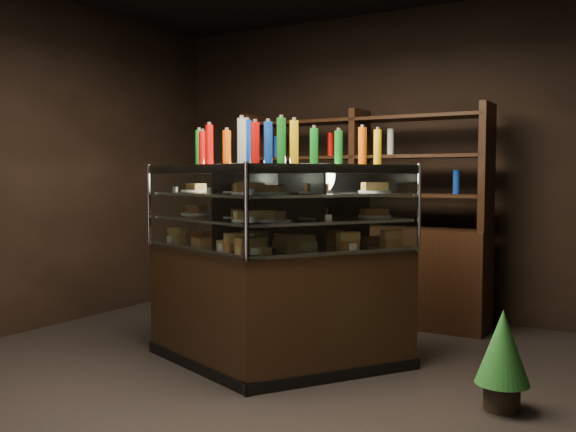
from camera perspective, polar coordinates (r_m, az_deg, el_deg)
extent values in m
plane|color=black|center=(4.47, -2.75, -14.30)|extent=(5.00, 5.00, 0.00)
cube|color=black|center=(6.49, 9.50, 4.64)|extent=(5.00, 0.02, 3.00)
cube|color=black|center=(6.01, -23.17, 4.50)|extent=(0.02, 5.00, 3.00)
cube|color=black|center=(4.59, 2.40, -8.33)|extent=(1.26, 1.44, 0.85)
cube|color=black|center=(4.69, 2.39, -12.94)|extent=(1.30, 1.49, 0.08)
cube|color=black|center=(4.50, 2.43, 4.19)|extent=(1.26, 1.44, 0.06)
cube|color=silver|center=(4.52, 2.41, -2.93)|extent=(1.19, 1.37, 0.02)
cube|color=silver|center=(4.51, 2.42, -0.40)|extent=(1.19, 1.37, 0.02)
cube|color=silver|center=(4.50, 2.43, 1.90)|extent=(1.19, 1.37, 0.02)
cube|color=white|center=(4.21, 4.57, 0.55)|extent=(0.73, 1.09, 0.60)
cylinder|color=silver|center=(4.58, 11.56, 0.73)|extent=(0.03, 0.03, 0.62)
cylinder|color=silver|center=(3.93, -3.72, 0.34)|extent=(0.03, 0.03, 0.62)
cube|color=black|center=(4.74, -4.98, -7.97)|extent=(1.45, 1.07, 0.85)
cube|color=black|center=(4.83, -4.95, -12.45)|extent=(1.49, 1.10, 0.08)
cube|color=black|center=(4.65, -5.04, 4.16)|extent=(1.45, 1.07, 0.06)
cube|color=silver|center=(4.67, -5.01, -2.73)|extent=(1.38, 1.00, 0.02)
cube|color=silver|center=(4.66, -5.02, -0.28)|extent=(1.38, 1.00, 0.02)
cube|color=silver|center=(4.65, -5.03, 1.94)|extent=(1.38, 1.00, 0.02)
cube|color=white|center=(4.47, -8.60, 0.70)|extent=(1.22, 0.47, 0.60)
cylinder|color=silver|center=(3.93, -3.72, 0.34)|extent=(0.03, 0.03, 0.62)
cylinder|color=silver|center=(5.05, -12.20, 0.98)|extent=(0.03, 0.03, 0.62)
cube|color=#DD944F|center=(4.26, -3.88, -2.82)|extent=(0.17, 0.20, 0.06)
cube|color=#DD944F|center=(4.41, 0.52, -2.60)|extent=(0.17, 0.20, 0.06)
cube|color=#DD944F|center=(4.58, 4.62, -2.38)|extent=(0.17, 0.20, 0.06)
cube|color=#DD944F|center=(4.77, 8.40, -2.16)|extent=(0.17, 0.20, 0.06)
cylinder|color=white|center=(4.29, -3.41, -0.36)|extent=(0.24, 0.24, 0.02)
cube|color=#DD944F|center=(4.29, -3.41, 0.10)|extent=(0.16, 0.19, 0.05)
cylinder|color=white|center=(4.50, 2.42, -0.17)|extent=(0.24, 0.24, 0.02)
cube|color=#DD944F|center=(4.50, 2.42, 0.27)|extent=(0.16, 0.19, 0.05)
cylinder|color=white|center=(4.76, 7.68, 0.00)|extent=(0.24, 0.24, 0.02)
cube|color=#DD944F|center=(4.76, 7.69, 0.41)|extent=(0.16, 0.19, 0.05)
cylinder|color=white|center=(4.29, -3.42, 2.05)|extent=(0.24, 0.24, 0.02)
cube|color=#DD944F|center=(4.29, -3.42, 2.51)|extent=(0.16, 0.19, 0.05)
cylinder|color=white|center=(4.50, 2.43, 2.12)|extent=(0.24, 0.24, 0.02)
cube|color=#DD944F|center=(4.50, 2.43, 2.56)|extent=(0.16, 0.19, 0.05)
cylinder|color=white|center=(4.75, 7.70, 2.17)|extent=(0.24, 0.24, 0.02)
cube|color=#DD944F|center=(4.75, 7.70, 2.58)|extent=(0.16, 0.19, 0.05)
cube|color=#DD944F|center=(5.11, -8.71, -1.79)|extent=(0.20, 0.15, 0.06)
cube|color=#DD944F|center=(4.80, -6.54, -2.11)|extent=(0.20, 0.15, 0.06)
cube|color=#DD944F|center=(4.50, -4.07, -2.48)|extent=(0.20, 0.15, 0.06)
cube|color=#DD944F|center=(4.21, -1.25, -2.89)|extent=(0.20, 0.15, 0.06)
cylinder|color=white|center=(5.07, -8.12, 0.21)|extent=(0.24, 0.24, 0.02)
cube|color=#DD944F|center=(5.07, -8.12, 0.60)|extent=(0.19, 0.14, 0.05)
cylinder|color=white|center=(4.65, -5.02, -0.06)|extent=(0.24, 0.24, 0.02)
cube|color=#DD944F|center=(4.65, -5.02, 0.36)|extent=(0.19, 0.14, 0.05)
cylinder|color=white|center=(4.25, -1.33, -0.39)|extent=(0.24, 0.24, 0.02)
cube|color=#DD944F|center=(4.25, -1.33, 0.07)|extent=(0.19, 0.14, 0.05)
cylinder|color=white|center=(5.07, -8.13, 2.25)|extent=(0.24, 0.24, 0.02)
cube|color=#DD944F|center=(5.07, -8.14, 2.64)|extent=(0.19, 0.14, 0.05)
cylinder|color=white|center=(4.65, -5.03, 2.15)|extent=(0.24, 0.24, 0.02)
cube|color=#DD944F|center=(4.65, -5.04, 2.58)|extent=(0.19, 0.14, 0.05)
cylinder|color=white|center=(4.24, -1.33, 2.04)|extent=(0.24, 0.24, 0.02)
cube|color=#DD944F|center=(4.24, -1.33, 2.50)|extent=(0.19, 0.14, 0.05)
cylinder|color=black|center=(4.27, -4.09, 6.50)|extent=(0.06, 0.06, 0.28)
cylinder|color=silver|center=(4.28, -4.09, 8.51)|extent=(0.03, 0.03, 0.02)
cylinder|color=yellow|center=(4.34, -1.83, 6.46)|extent=(0.06, 0.06, 0.28)
cylinder|color=silver|center=(4.35, -1.84, 8.43)|extent=(0.03, 0.03, 0.02)
cylinder|color=#0F38B2|center=(4.42, 0.34, 6.41)|extent=(0.06, 0.06, 0.28)
cylinder|color=silver|center=(4.43, 0.34, 8.35)|extent=(0.03, 0.03, 0.02)
cylinder|color=#147223|center=(4.50, 2.44, 6.36)|extent=(0.06, 0.06, 0.28)
cylinder|color=silver|center=(4.51, 2.44, 8.26)|extent=(0.03, 0.03, 0.02)
cylinder|color=silver|center=(4.59, 4.46, 6.29)|extent=(0.06, 0.06, 0.28)
cylinder|color=silver|center=(4.60, 4.47, 8.16)|extent=(0.03, 0.03, 0.02)
cylinder|color=#D8590A|center=(4.68, 6.40, 6.23)|extent=(0.06, 0.06, 0.28)
cylinder|color=silver|center=(4.69, 6.41, 8.06)|extent=(0.03, 0.03, 0.02)
cylinder|color=#B20C0A|center=(4.78, 8.26, 6.16)|extent=(0.06, 0.06, 0.28)
cylinder|color=silver|center=(4.79, 8.27, 7.95)|extent=(0.03, 0.03, 0.02)
cylinder|color=black|center=(5.11, -8.46, 5.98)|extent=(0.06, 0.06, 0.28)
cylinder|color=silver|center=(5.12, -8.48, 7.66)|extent=(0.03, 0.03, 0.02)
cylinder|color=yellow|center=(4.96, -7.40, 6.07)|extent=(0.06, 0.06, 0.28)
cylinder|color=silver|center=(4.97, -7.41, 7.80)|extent=(0.03, 0.03, 0.02)
cylinder|color=#0F38B2|center=(4.80, -6.26, 6.16)|extent=(0.06, 0.06, 0.28)
cylinder|color=silver|center=(4.81, -6.28, 7.95)|extent=(0.03, 0.03, 0.02)
cylinder|color=#147223|center=(4.65, -5.06, 6.26)|extent=(0.06, 0.06, 0.28)
cylinder|color=silver|center=(4.66, -5.07, 8.10)|extent=(0.03, 0.03, 0.02)
cylinder|color=silver|center=(4.50, -3.76, 6.35)|extent=(0.06, 0.06, 0.28)
cylinder|color=silver|center=(4.51, -3.77, 8.26)|extent=(0.03, 0.03, 0.02)
cylinder|color=#D8590A|center=(4.35, -2.38, 6.45)|extent=(0.06, 0.06, 0.28)
cylinder|color=silver|center=(4.36, -2.39, 8.42)|extent=(0.03, 0.03, 0.02)
cylinder|color=#B20C0A|center=(4.21, -0.91, 6.56)|extent=(0.06, 0.06, 0.28)
cylinder|color=silver|center=(4.22, -0.91, 8.59)|extent=(0.03, 0.03, 0.02)
cylinder|color=black|center=(4.10, 18.46, -14.99)|extent=(0.21, 0.21, 0.16)
cone|color=#1A5D21|center=(4.02, 18.55, -10.96)|extent=(0.32, 0.32, 0.44)
cone|color=#1A5D21|center=(3.99, 18.59, -8.95)|extent=(0.25, 0.25, 0.31)
cube|color=black|center=(6.21, 6.32, -5.00)|extent=(2.44, 0.42, 0.90)
cube|color=black|center=(6.72, -2.94, 4.22)|extent=(0.06, 0.38, 1.10)
cube|color=black|center=(6.15, 6.38, 4.26)|extent=(0.06, 0.38, 1.10)
cube|color=black|center=(5.76, 17.27, 4.18)|extent=(0.06, 0.38, 1.10)
cube|color=black|center=(6.15, 6.36, 1.93)|extent=(2.39, 0.38, 0.03)
cube|color=black|center=(6.15, 6.39, 5.20)|extent=(2.39, 0.38, 0.03)
cube|color=black|center=(6.17, 6.41, 8.45)|extent=(2.39, 0.38, 0.03)
cylinder|color=black|center=(6.58, -1.02, 3.15)|extent=(0.06, 0.06, 0.22)
cylinder|color=yellow|center=(6.28, 3.79, 3.12)|extent=(0.06, 0.06, 0.22)
cylinder|color=#0F38B2|center=(6.03, 9.06, 3.07)|extent=(0.06, 0.06, 0.22)
cylinder|color=#147223|center=(5.83, 14.73, 2.98)|extent=(0.06, 0.06, 0.22)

